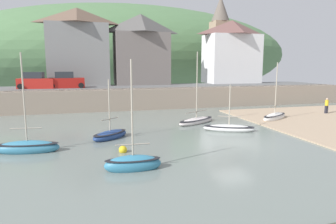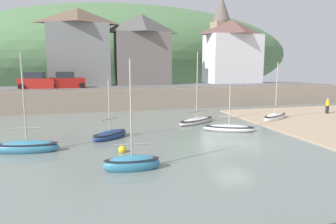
{
  "view_description": "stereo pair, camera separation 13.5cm",
  "coord_description": "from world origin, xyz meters",
  "px_view_note": "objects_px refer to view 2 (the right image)",
  "views": [
    {
      "loc": [
        -9.62,
        -18.24,
        5.2
      ],
      "look_at": [
        -3.25,
        4.87,
        1.46
      ],
      "focal_mm": 32.54,
      "sensor_mm": 36.0,
      "label": 1
    },
    {
      "loc": [
        -9.49,
        -18.27,
        5.2
      ],
      "look_at": [
        -3.25,
        4.87,
        1.46
      ],
      "focal_mm": 32.54,
      "sensor_mm": 36.0,
      "label": 2
    }
  ],
  "objects_px": {
    "motorboat_with_cabin": "(27,147)",
    "rowboat_small_beached": "(275,117)",
    "waterfront_building_right": "(233,51)",
    "person_near_water": "(328,105)",
    "waterfront_building_centre": "(142,49)",
    "sailboat_blue_trim": "(132,163)",
    "sailboat_far_left": "(197,121)",
    "parked_car_by_wall": "(67,81)",
    "mooring_buoy": "(122,150)",
    "dinghy_open_wooden": "(229,128)",
    "sailboat_tall_mast": "(110,135)",
    "waterfront_building_left": "(79,47)",
    "parked_car_near_slipway": "(37,82)",
    "church_with_spire": "(221,38)"
  },
  "relations": [
    {
      "from": "sailboat_tall_mast",
      "to": "rowboat_small_beached",
      "type": "distance_m",
      "value": 15.97
    },
    {
      "from": "sailboat_blue_trim",
      "to": "sailboat_far_left",
      "type": "distance_m",
      "value": 12.92
    },
    {
      "from": "dinghy_open_wooden",
      "to": "parked_car_near_slipway",
      "type": "height_order",
      "value": "parked_car_near_slipway"
    },
    {
      "from": "waterfront_building_left",
      "to": "person_near_water",
      "type": "bearing_deg",
      "value": -34.46
    },
    {
      "from": "rowboat_small_beached",
      "to": "person_near_water",
      "type": "relative_size",
      "value": 3.46
    },
    {
      "from": "parked_car_by_wall",
      "to": "church_with_spire",
      "type": "bearing_deg",
      "value": 17.53
    },
    {
      "from": "parked_car_by_wall",
      "to": "mooring_buoy",
      "type": "height_order",
      "value": "parked_car_by_wall"
    },
    {
      "from": "rowboat_small_beached",
      "to": "motorboat_with_cabin",
      "type": "bearing_deg",
      "value": 164.04
    },
    {
      "from": "church_with_spire",
      "to": "mooring_buoy",
      "type": "bearing_deg",
      "value": -123.84
    },
    {
      "from": "parked_car_near_slipway",
      "to": "mooring_buoy",
      "type": "distance_m",
      "value": 22.71
    },
    {
      "from": "church_with_spire",
      "to": "motorboat_with_cabin",
      "type": "distance_m",
      "value": 39.03
    },
    {
      "from": "waterfront_building_right",
      "to": "parked_car_by_wall",
      "type": "height_order",
      "value": "waterfront_building_right"
    },
    {
      "from": "motorboat_with_cabin",
      "to": "sailboat_tall_mast",
      "type": "relative_size",
      "value": 1.4
    },
    {
      "from": "sailboat_far_left",
      "to": "sailboat_blue_trim",
      "type": "bearing_deg",
      "value": -155.19
    },
    {
      "from": "sailboat_far_left",
      "to": "parked_car_by_wall",
      "type": "bearing_deg",
      "value": 99.78
    },
    {
      "from": "sailboat_far_left",
      "to": "parked_car_by_wall",
      "type": "relative_size",
      "value": 1.55
    },
    {
      "from": "waterfront_building_right",
      "to": "sailboat_tall_mast",
      "type": "xyz_separation_m",
      "value": [
        -20.51,
        -21.95,
        -6.96
      ]
    },
    {
      "from": "church_with_spire",
      "to": "sailboat_tall_mast",
      "type": "bearing_deg",
      "value": -128.1
    },
    {
      "from": "sailboat_tall_mast",
      "to": "parked_car_by_wall",
      "type": "distance_m",
      "value": 18.09
    },
    {
      "from": "sailboat_blue_trim",
      "to": "person_near_water",
      "type": "bearing_deg",
      "value": 30.13
    },
    {
      "from": "parked_car_by_wall",
      "to": "mooring_buoy",
      "type": "distance_m",
      "value": 21.81
    },
    {
      "from": "waterfront_building_left",
      "to": "mooring_buoy",
      "type": "height_order",
      "value": "waterfront_building_left"
    },
    {
      "from": "waterfront_building_centre",
      "to": "parked_car_near_slipway",
      "type": "distance_m",
      "value": 14.83
    },
    {
      "from": "motorboat_with_cabin",
      "to": "rowboat_small_beached",
      "type": "xyz_separation_m",
      "value": [
        20.72,
        5.4,
        -0.01
      ]
    },
    {
      "from": "sailboat_far_left",
      "to": "dinghy_open_wooden",
      "type": "distance_m",
      "value": 3.88
    },
    {
      "from": "waterfront_building_centre",
      "to": "church_with_spire",
      "type": "relative_size",
      "value": 0.71
    },
    {
      "from": "rowboat_small_beached",
      "to": "parked_car_by_wall",
      "type": "bearing_deg",
      "value": 113.04
    },
    {
      "from": "motorboat_with_cabin",
      "to": "rowboat_small_beached",
      "type": "height_order",
      "value": "motorboat_with_cabin"
    },
    {
      "from": "sailboat_blue_trim",
      "to": "dinghy_open_wooden",
      "type": "height_order",
      "value": "sailboat_blue_trim"
    },
    {
      "from": "waterfront_building_right",
      "to": "person_near_water",
      "type": "xyz_separation_m",
      "value": [
        2.43,
        -17.25,
        -6.23
      ]
    },
    {
      "from": "waterfront_building_left",
      "to": "waterfront_building_right",
      "type": "relative_size",
      "value": 1.08
    },
    {
      "from": "parked_car_by_wall",
      "to": "person_near_water",
      "type": "bearing_deg",
      "value": -27.51
    },
    {
      "from": "rowboat_small_beached",
      "to": "parked_car_by_wall",
      "type": "relative_size",
      "value": 1.35
    },
    {
      "from": "sailboat_far_left",
      "to": "waterfront_building_right",
      "type": "bearing_deg",
      "value": 25.13
    },
    {
      "from": "waterfront_building_right",
      "to": "person_near_water",
      "type": "bearing_deg",
      "value": -81.97
    },
    {
      "from": "waterfront_building_centre",
      "to": "sailboat_blue_trim",
      "type": "bearing_deg",
      "value": -101.4
    },
    {
      "from": "dinghy_open_wooden",
      "to": "waterfront_building_centre",
      "type": "bearing_deg",
      "value": 122.97
    },
    {
      "from": "motorboat_with_cabin",
      "to": "sailboat_tall_mast",
      "type": "xyz_separation_m",
      "value": [
        5.07,
        2.2,
        -0.06
      ]
    },
    {
      "from": "sailboat_tall_mast",
      "to": "sailboat_far_left",
      "type": "bearing_deg",
      "value": -15.59
    },
    {
      "from": "waterfront_building_centre",
      "to": "sailboat_blue_trim",
      "type": "relative_size",
      "value": 1.72
    },
    {
      "from": "waterfront_building_left",
      "to": "parked_car_near_slipway",
      "type": "relative_size",
      "value": 2.4
    },
    {
      "from": "sailboat_tall_mast",
      "to": "person_near_water",
      "type": "relative_size",
      "value": 2.69
    },
    {
      "from": "waterfront_building_left",
      "to": "sailboat_blue_trim",
      "type": "xyz_separation_m",
      "value": [
        2.74,
        -28.9,
        -7.27
      ]
    },
    {
      "from": "church_with_spire",
      "to": "parked_car_near_slipway",
      "type": "distance_m",
      "value": 29.43
    },
    {
      "from": "person_near_water",
      "to": "mooring_buoy",
      "type": "bearing_deg",
      "value": -159.42
    },
    {
      "from": "motorboat_with_cabin",
      "to": "rowboat_small_beached",
      "type": "bearing_deg",
      "value": 22.09
    },
    {
      "from": "church_with_spire",
      "to": "sailboat_blue_trim",
      "type": "height_order",
      "value": "church_with_spire"
    },
    {
      "from": "sailboat_far_left",
      "to": "dinghy_open_wooden",
      "type": "xyz_separation_m",
      "value": [
        1.38,
        -3.63,
        -0.03
      ]
    },
    {
      "from": "waterfront_building_right",
      "to": "dinghy_open_wooden",
      "type": "xyz_separation_m",
      "value": [
        -11.19,
        -21.92,
        -7.0
      ]
    },
    {
      "from": "waterfront_building_centre",
      "to": "sailboat_blue_trim",
      "type": "xyz_separation_m",
      "value": [
        -5.83,
        -28.9,
        -7.06
      ]
    }
  ]
}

